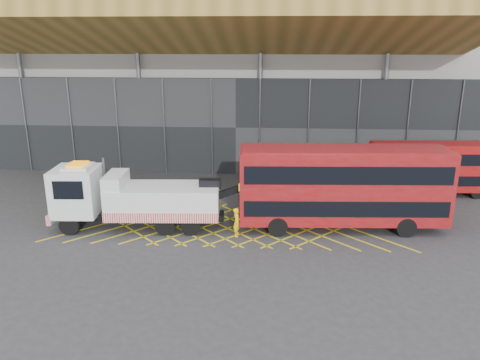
# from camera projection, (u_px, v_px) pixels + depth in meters

# --- Properties ---
(ground_plane) EXTENTS (120.00, 120.00, 0.00)m
(ground_plane) POSITION_uv_depth(u_px,v_px,m) (191.00, 222.00, 29.40)
(ground_plane) COLOR #2D2D2F
(road_markings) EXTENTS (21.56, 7.16, 0.01)m
(road_markings) POSITION_uv_depth(u_px,v_px,m) (229.00, 223.00, 29.25)
(road_markings) COLOR yellow
(road_markings) RESTS_ON ground_plane
(construction_building) EXTENTS (55.00, 23.97, 18.00)m
(construction_building) POSITION_uv_depth(u_px,v_px,m) (240.00, 62.00, 44.27)
(construction_building) COLOR gray
(construction_building) RESTS_ON ground_plane
(recovery_truck) EXTENTS (11.82, 3.31, 4.11)m
(recovery_truck) POSITION_uv_depth(u_px,v_px,m) (131.00, 198.00, 28.13)
(recovery_truck) COLOR black
(recovery_truck) RESTS_ON ground_plane
(bus_towed) EXTENTS (12.41, 3.49, 5.00)m
(bus_towed) POSITION_uv_depth(u_px,v_px,m) (343.00, 185.00, 27.77)
(bus_towed) COLOR maroon
(bus_towed) RESTS_ON ground_plane
(bus_second) EXTENTS (9.66, 2.83, 3.88)m
(bus_second) POSITION_uv_depth(u_px,v_px,m) (436.00, 166.00, 34.13)
(bus_second) COLOR maroon
(bus_second) RESTS_ON ground_plane
(worker) EXTENTS (0.53, 0.69, 1.71)m
(worker) POSITION_uv_depth(u_px,v_px,m) (237.00, 222.00, 27.17)
(worker) COLOR yellow
(worker) RESTS_ON ground_plane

